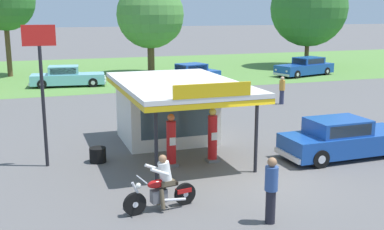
% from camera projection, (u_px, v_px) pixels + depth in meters
% --- Properties ---
extents(ground_plane, '(300.00, 300.00, 0.00)m').
position_uv_depth(ground_plane, '(265.00, 178.00, 15.61)').
color(ground_plane, '#5B5959').
extents(grass_verge_strip, '(120.00, 24.00, 0.01)m').
position_uv_depth(grass_verge_strip, '(113.00, 71.00, 43.33)').
color(grass_verge_strip, '#56843D').
rests_on(grass_verge_strip, ground).
extents(service_station_kiosk, '(4.37, 7.17, 3.20)m').
position_uv_depth(service_station_kiosk, '(170.00, 104.00, 19.41)').
color(service_station_kiosk, silver).
rests_on(service_station_kiosk, ground).
extents(gas_pump_nearside, '(0.44, 0.44, 1.89)m').
position_uv_depth(gas_pump_nearside, '(171.00, 142.00, 16.68)').
color(gas_pump_nearside, slate).
rests_on(gas_pump_nearside, ground).
extents(gas_pump_offside, '(0.44, 0.44, 1.98)m').
position_uv_depth(gas_pump_offside, '(213.00, 137.00, 17.16)').
color(gas_pump_offside, slate).
rests_on(gas_pump_offside, ground).
extents(motorcycle_with_rider, '(2.15, 0.72, 1.58)m').
position_uv_depth(motorcycle_with_rider, '(162.00, 187.00, 13.01)').
color(motorcycle_with_rider, black).
rests_on(motorcycle_with_rider, ground).
extents(featured_classic_sedan, '(5.18, 1.93, 1.49)m').
position_uv_depth(featured_classic_sedan, '(344.00, 139.00, 17.76)').
color(featured_classic_sedan, '#19479E').
rests_on(featured_classic_sedan, ground).
extents(parked_car_second_row_spare, '(5.43, 3.08, 1.57)m').
position_uv_depth(parked_car_second_row_spare, '(188.00, 76.00, 34.87)').
color(parked_car_second_row_spare, '#19479E').
rests_on(parked_car_second_row_spare, ground).
extents(parked_car_back_row_left, '(5.82, 3.28, 1.53)m').
position_uv_depth(parked_car_back_row_left, '(305.00, 67.00, 40.08)').
color(parked_car_back_row_left, '#19479E').
rests_on(parked_car_back_row_left, ground).
extents(parked_car_back_row_centre_left, '(5.53, 2.38, 1.49)m').
position_uv_depth(parked_car_back_row_centre_left, '(67.00, 77.00, 34.37)').
color(parked_car_back_row_centre_left, '#7AC6D1').
rests_on(parked_car_back_row_centre_left, ground).
extents(bystander_chatting_near_pumps, '(0.34, 0.34, 1.78)m').
position_uv_depth(bystander_chatting_near_pumps, '(271.00, 189.00, 12.12)').
color(bystander_chatting_near_pumps, black).
rests_on(bystander_chatting_near_pumps, ground).
extents(bystander_leaning_by_kiosk, '(0.34, 0.34, 1.64)m').
position_uv_depth(bystander_leaning_by_kiosk, '(282.00, 90.00, 27.77)').
color(bystander_leaning_by_kiosk, '#2D3351').
rests_on(bystander_leaning_by_kiosk, ground).
extents(tree_oak_centre, '(7.34, 7.34, 9.30)m').
position_uv_depth(tree_oak_centre, '(310.00, 9.00, 45.42)').
color(tree_oak_centre, brown).
rests_on(tree_oak_centre, ground).
extents(tree_oak_right, '(4.87, 4.87, 8.63)m').
position_uv_depth(tree_oak_right, '(3.00, 2.00, 38.23)').
color(tree_oak_right, brown).
rests_on(tree_oak_right, ground).
extents(tree_oak_left, '(5.78, 5.73, 7.92)m').
position_uv_depth(tree_oak_left, '(153.00, 16.00, 40.42)').
color(tree_oak_left, brown).
rests_on(tree_oak_left, ground).
extents(roadside_pole_sign, '(1.10, 0.12, 4.94)m').
position_uv_depth(roadside_pole_sign, '(41.00, 72.00, 16.10)').
color(roadside_pole_sign, black).
rests_on(roadside_pole_sign, ground).
extents(spare_tire_stack, '(0.60, 0.60, 0.54)m').
position_uv_depth(spare_tire_stack, '(98.00, 155.00, 17.20)').
color(spare_tire_stack, black).
rests_on(spare_tire_stack, ground).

